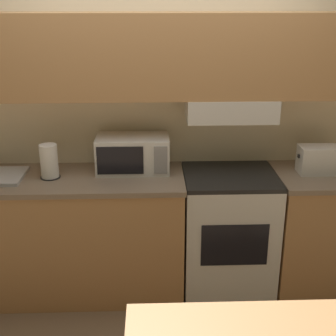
{
  "coord_description": "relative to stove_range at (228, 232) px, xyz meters",
  "views": [
    {
      "loc": [
        -0.05,
        -3.38,
        2.12
      ],
      "look_at": [
        0.05,
        -0.55,
        1.07
      ],
      "focal_mm": 50.0,
      "sensor_mm": 36.0,
      "label": 1
    }
  ],
  "objects": [
    {
      "name": "lower_counter_right_stub",
      "position": [
        0.69,
        -0.01,
        0.0
      ],
      "size": [
        0.7,
        0.61,
        0.92
      ],
      "color": "tan",
      "rests_on": "ground_plane"
    },
    {
      "name": "paper_towel_roll",
      "position": [
        -1.27,
        -0.01,
        0.58
      ],
      "size": [
        0.14,
        0.14,
        0.24
      ],
      "color": "black",
      "rests_on": "lower_counter_main"
    },
    {
      "name": "stove_range",
      "position": [
        0.0,
        0.0,
        0.0
      ],
      "size": [
        0.66,
        0.59,
        0.92
      ],
      "color": "silver",
      "rests_on": "ground_plane"
    },
    {
      "name": "toaster",
      "position": [
        0.64,
        0.01,
        0.56
      ],
      "size": [
        0.31,
        0.16,
        0.2
      ],
      "color": "silver",
      "rests_on": "lower_counter_right_stub"
    },
    {
      "name": "ground_plane",
      "position": [
        -0.51,
        0.29,
        -0.46
      ],
      "size": [
        16.0,
        16.0,
        0.0
      ],
      "primitive_type": "plane",
      "color": "#7F664C"
    },
    {
      "name": "lower_counter_main",
      "position": [
        -1.19,
        -0.01,
        0.0
      ],
      "size": [
        1.71,
        0.61,
        0.92
      ],
      "color": "tan",
      "rests_on": "ground_plane"
    },
    {
      "name": "wall_back",
      "position": [
        -0.49,
        0.23,
        1.02
      ],
      "size": [
        5.47,
        0.38,
        2.55
      ],
      "color": "beige",
      "rests_on": "ground_plane"
    },
    {
      "name": "microwave",
      "position": [
        -0.7,
        0.11,
        0.59
      ],
      "size": [
        0.52,
        0.3,
        0.26
      ],
      "color": "silver",
      "rests_on": "lower_counter_main"
    }
  ]
}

